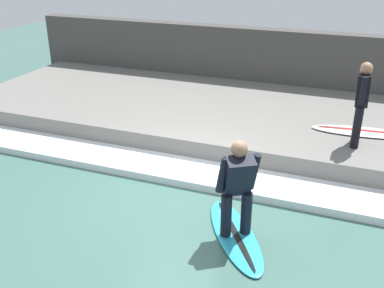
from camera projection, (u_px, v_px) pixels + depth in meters
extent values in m
plane|color=#426B60|center=(181.00, 191.00, 8.00)|extent=(28.00, 28.00, 0.00)
cube|color=slate|center=(233.00, 117.00, 10.67)|extent=(4.40, 12.97, 0.49)
cube|color=#474442|center=(258.00, 63.00, 12.46)|extent=(0.50, 13.62, 1.91)
cube|color=white|center=(193.00, 173.00, 8.47)|extent=(0.95, 12.32, 0.14)
ellipsoid|color=#2DADD1|center=(235.00, 235.00, 6.77)|extent=(1.94, 1.54, 0.06)
ellipsoid|color=black|center=(235.00, 233.00, 6.76)|extent=(1.56, 1.07, 0.01)
cylinder|color=black|center=(226.00, 215.00, 6.59)|extent=(0.16, 0.16, 0.68)
cylinder|color=black|center=(246.00, 213.00, 6.65)|extent=(0.16, 0.16, 0.68)
cube|color=black|center=(238.00, 175.00, 6.35)|extent=(0.58, 0.57, 0.66)
sphere|color=#A87A5B|center=(239.00, 149.00, 6.17)|extent=(0.24, 0.24, 0.24)
cylinder|color=black|center=(223.00, 175.00, 6.29)|extent=(0.12, 0.20, 0.56)
cylinder|color=black|center=(254.00, 172.00, 6.38)|extent=(0.12, 0.20, 0.56)
cylinder|color=black|center=(358.00, 122.00, 8.60)|extent=(0.16, 0.16, 0.81)
cylinder|color=black|center=(357.00, 128.00, 8.35)|extent=(0.16, 0.16, 0.81)
cube|color=black|center=(363.00, 89.00, 8.19)|extent=(0.38, 0.24, 0.59)
sphere|color=#A87A5B|center=(367.00, 68.00, 8.02)|extent=(0.22, 0.22, 0.22)
cylinder|color=black|center=(364.00, 84.00, 8.36)|extent=(0.11, 0.12, 0.52)
cylinder|color=black|center=(363.00, 91.00, 7.99)|extent=(0.11, 0.12, 0.52)
ellipsoid|color=white|center=(364.00, 132.00, 9.13)|extent=(0.74, 2.10, 0.06)
ellipsoid|color=#B21E1E|center=(364.00, 130.00, 9.12)|extent=(0.28, 1.90, 0.01)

